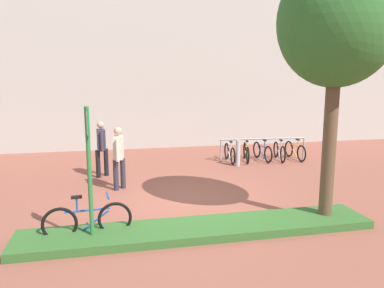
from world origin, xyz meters
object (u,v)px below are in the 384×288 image
parking_sign_post (89,156)px  person_suited_dark (101,145)px  tree_sidewalk (337,24)px  bollard_steel (238,153)px  person_shirt_blue (119,154)px  bike_rack_cluster (263,151)px  bike_at_sign (88,220)px

parking_sign_post → person_suited_dark: 4.88m
tree_sidewalk → parking_sign_post: 5.39m
bollard_steel → person_shirt_blue: person_shirt_blue is taller
tree_sidewalk → person_shirt_blue: 6.19m
parking_sign_post → person_shirt_blue: bearing=80.0°
parking_sign_post → person_suited_dark: size_ratio=1.48×
person_suited_dark → parking_sign_post: bearing=-91.4°
tree_sidewalk → bike_rack_cluster: 7.04m
bike_at_sign → person_shirt_blue: bearing=77.7°
bike_at_sign → person_shirt_blue: 3.26m
person_suited_dark → person_shirt_blue: (0.48, -1.46, 0.00)m
person_shirt_blue → person_suited_dark: bearing=108.2°
bike_rack_cluster → person_shirt_blue: person_shirt_blue is taller
person_suited_dark → bike_rack_cluster: bearing=11.1°
tree_sidewalk → person_suited_dark: (-4.70, 4.76, -3.09)m
bollard_steel → parking_sign_post: bearing=-131.4°
parking_sign_post → bike_rack_cluster: parking_sign_post is taller
parking_sign_post → person_suited_dark: bearing=88.6°
tree_sidewalk → bike_at_sign: tree_sidewalk is taller
person_shirt_blue → parking_sign_post: bearing=-100.0°
tree_sidewalk → bike_at_sign: size_ratio=3.22×
person_shirt_blue → bollard_steel: bearing=25.3°
parking_sign_post → bollard_steel: 7.15m
bike_rack_cluster → person_suited_dark: (-5.74, -1.12, 0.64)m
bollard_steel → person_suited_dark: 4.60m
parking_sign_post → bollard_steel: parking_sign_post is taller
tree_sidewalk → bike_at_sign: (-4.91, 0.18, -3.72)m
bike_rack_cluster → bollard_steel: bearing=-151.0°
bollard_steel → bike_rack_cluster: bearing=29.0°
bike_rack_cluster → parking_sign_post: bearing=-134.5°
tree_sidewalk → parking_sign_post: bearing=-179.2°
person_suited_dark → person_shirt_blue: bearing=-71.8°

